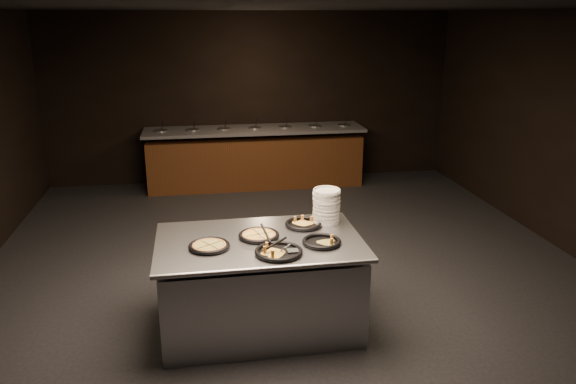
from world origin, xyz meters
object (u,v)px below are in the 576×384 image
object	(u,v)px
plate_stack	(326,206)
pan_cheese_whole	(259,235)
serving_counter	(260,286)
pan_veggie_whole	(209,246)

from	to	relation	value
plate_stack	pan_cheese_whole	distance (m)	0.76
pan_cheese_whole	serving_counter	bearing A→B (deg)	-93.95
serving_counter	plate_stack	distance (m)	1.00
serving_counter	plate_stack	world-z (taller)	plate_stack
serving_counter	pan_veggie_whole	world-z (taller)	pan_veggie_whole
pan_cheese_whole	plate_stack	bearing A→B (deg)	21.92
plate_stack	pan_veggie_whole	size ratio (longest dim) A/B	0.92
serving_counter	pan_cheese_whole	size ratio (longest dim) A/B	4.98
plate_stack	pan_cheese_whole	xyz separation A→B (m)	(-0.69, -0.28, -0.15)
serving_counter	pan_veggie_whole	bearing A→B (deg)	-165.40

